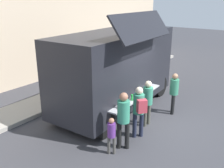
{
  "coord_description": "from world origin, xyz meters",
  "views": [
    {
      "loc": [
        -7.65,
        -3.53,
        4.27
      ],
      "look_at": [
        -0.69,
        1.61,
        1.3
      ],
      "focal_mm": 40.41,
      "sensor_mm": 36.0,
      "label": 1
    }
  ],
  "objects_px": {
    "customer_front_ordering": "(148,99)",
    "trash_bin": "(123,67)",
    "customer_mid_with_backpack": "(139,107)",
    "customer_extra_browsing": "(174,90)",
    "food_truck_main": "(116,68)",
    "child_near_queue": "(111,133)",
    "customer_rear_waiting": "(123,116)"
  },
  "relations": [
    {
      "from": "customer_mid_with_backpack",
      "to": "customer_extra_browsing",
      "type": "height_order",
      "value": "customer_mid_with_backpack"
    },
    {
      "from": "trash_bin",
      "to": "customer_extra_browsing",
      "type": "height_order",
      "value": "customer_extra_browsing"
    },
    {
      "from": "child_near_queue",
      "to": "food_truck_main",
      "type": "bearing_deg",
      "value": -0.33
    },
    {
      "from": "customer_front_ordering",
      "to": "customer_mid_with_backpack",
      "type": "bearing_deg",
      "value": 108.55
    },
    {
      "from": "trash_bin",
      "to": "customer_extra_browsing",
      "type": "xyz_separation_m",
      "value": [
        -3.06,
        -4.41,
        0.5
      ]
    },
    {
      "from": "customer_extra_browsing",
      "to": "customer_front_ordering",
      "type": "bearing_deg",
      "value": 58.74
    },
    {
      "from": "trash_bin",
      "to": "customer_rear_waiting",
      "type": "bearing_deg",
      "value": -145.77
    },
    {
      "from": "customer_mid_with_backpack",
      "to": "child_near_queue",
      "type": "distance_m",
      "value": 1.31
    },
    {
      "from": "food_truck_main",
      "to": "customer_extra_browsing",
      "type": "distance_m",
      "value": 2.36
    },
    {
      "from": "customer_rear_waiting",
      "to": "child_near_queue",
      "type": "bearing_deg",
      "value": 134.86
    },
    {
      "from": "customer_mid_with_backpack",
      "to": "customer_extra_browsing",
      "type": "relative_size",
      "value": 1.06
    },
    {
      "from": "trash_bin",
      "to": "customer_front_ordering",
      "type": "xyz_separation_m",
      "value": [
        -4.52,
        -4.08,
        0.52
      ]
    },
    {
      "from": "food_truck_main",
      "to": "customer_mid_with_backpack",
      "type": "height_order",
      "value": "food_truck_main"
    },
    {
      "from": "customer_mid_with_backpack",
      "to": "customer_extra_browsing",
      "type": "distance_m",
      "value": 2.35
    },
    {
      "from": "trash_bin",
      "to": "customer_rear_waiting",
      "type": "relative_size",
      "value": 0.52
    },
    {
      "from": "customer_extra_browsing",
      "to": "trash_bin",
      "type": "bearing_deg",
      "value": -53.15
    },
    {
      "from": "customer_mid_with_backpack",
      "to": "trash_bin",
      "type": "bearing_deg",
      "value": -13.71
    },
    {
      "from": "customer_front_ordering",
      "to": "customer_rear_waiting",
      "type": "relative_size",
      "value": 0.93
    },
    {
      "from": "food_truck_main",
      "to": "customer_rear_waiting",
      "type": "distance_m",
      "value": 3.06
    },
    {
      "from": "food_truck_main",
      "to": "customer_front_ordering",
      "type": "xyz_separation_m",
      "value": [
        -0.62,
        -1.76,
        -0.68
      ]
    },
    {
      "from": "customer_front_ordering",
      "to": "child_near_queue",
      "type": "bearing_deg",
      "value": 98.0
    },
    {
      "from": "trash_bin",
      "to": "customer_extra_browsing",
      "type": "bearing_deg",
      "value": -124.7
    },
    {
      "from": "trash_bin",
      "to": "child_near_queue",
      "type": "height_order",
      "value": "child_near_queue"
    },
    {
      "from": "food_truck_main",
      "to": "child_near_queue",
      "type": "bearing_deg",
      "value": -149.49
    },
    {
      "from": "food_truck_main",
      "to": "child_near_queue",
      "type": "distance_m",
      "value": 3.44
    },
    {
      "from": "customer_mid_with_backpack",
      "to": "customer_rear_waiting",
      "type": "bearing_deg",
      "value": 124.95
    },
    {
      "from": "trash_bin",
      "to": "food_truck_main",
      "type": "bearing_deg",
      "value": -149.22
    },
    {
      "from": "customer_rear_waiting",
      "to": "child_near_queue",
      "type": "height_order",
      "value": "customer_rear_waiting"
    },
    {
      "from": "food_truck_main",
      "to": "customer_extra_browsing",
      "type": "xyz_separation_m",
      "value": [
        0.84,
        -2.09,
        -0.7
      ]
    },
    {
      "from": "customer_front_ordering",
      "to": "customer_mid_with_backpack",
      "type": "height_order",
      "value": "customer_mid_with_backpack"
    },
    {
      "from": "trash_bin",
      "to": "customer_front_ordering",
      "type": "height_order",
      "value": "customer_front_ordering"
    },
    {
      "from": "customer_front_ordering",
      "to": "trash_bin",
      "type": "bearing_deg",
      "value": -40.95
    }
  ]
}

